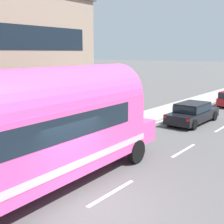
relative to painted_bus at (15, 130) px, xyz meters
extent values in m
plane|color=#565454|center=(1.92, 1.22, -2.30)|extent=(300.00, 300.00, 0.00)
cube|color=silver|center=(1.92, 2.24, -2.30)|extent=(0.14, 2.40, 0.01)
cube|color=silver|center=(1.92, 7.79, -2.30)|extent=(0.14, 2.40, 0.01)
cube|color=silver|center=(1.92, 13.25, -2.30)|extent=(0.14, 2.40, 0.01)
cube|color=silver|center=(-1.98, 13.22, -2.30)|extent=(0.12, 80.00, 0.01)
cube|color=#ADA89E|center=(-3.21, 11.22, -2.23)|extent=(2.46, 90.00, 0.15)
cube|color=#EA4C9E|center=(-0.01, 0.36, -0.55)|extent=(2.79, 10.18, 2.30)
cylinder|color=#EA4C9E|center=(-0.01, 0.36, 0.60)|extent=(2.74, 10.08, 2.45)
cube|color=#EA4C9E|center=(-0.17, 6.06, -1.23)|extent=(2.30, 1.36, 0.95)
cube|color=#F4B2D6|center=(-0.01, 0.36, -1.20)|extent=(2.83, 10.22, 0.24)
cube|color=black|center=(0.00, 0.06, 0.05)|extent=(2.77, 8.38, 0.76)
cube|color=black|center=(-0.16, 5.47, 0.10)|extent=(2.14, 0.16, 0.96)
cube|color=silver|center=(-0.19, 6.75, -1.35)|extent=(0.90, 0.13, 0.56)
cylinder|color=black|center=(-1.31, 4.98, -1.80)|extent=(0.29, 1.01, 1.00)
cylinder|color=black|center=(1.03, 5.05, -1.80)|extent=(0.29, 1.01, 1.00)
cube|color=black|center=(-0.08, 13.42, -1.78)|extent=(1.85, 4.75, 0.60)
cube|color=black|center=(-0.08, 13.30, -1.21)|extent=(1.61, 2.40, 0.55)
cube|color=black|center=(-0.08, 13.30, -1.24)|extent=(1.67, 2.44, 0.43)
cube|color=red|center=(-0.88, 11.07, -1.60)|extent=(0.20, 0.04, 0.14)
cube|color=red|center=(0.64, 11.04, -1.60)|extent=(0.20, 0.04, 0.14)
cylinder|color=black|center=(-0.89, 15.10, -1.98)|extent=(0.21, 0.64, 0.64)
cylinder|color=black|center=(0.79, 15.07, -1.98)|extent=(0.21, 0.64, 0.64)
cylinder|color=black|center=(-0.95, 11.78, -1.98)|extent=(0.21, 0.64, 0.64)
cylinder|color=black|center=(0.73, 11.75, -1.98)|extent=(0.21, 0.64, 0.64)
cube|color=red|center=(-0.59, 19.62, -1.60)|extent=(0.20, 0.04, 0.14)
cylinder|color=black|center=(-0.67, 20.33, -1.98)|extent=(0.20, 0.64, 0.64)
camera|label=1|loc=(7.60, -4.95, 2.28)|focal=47.69mm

